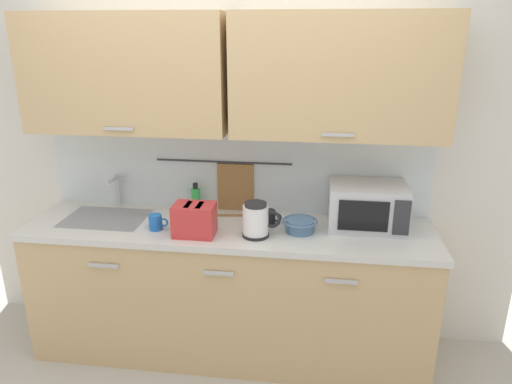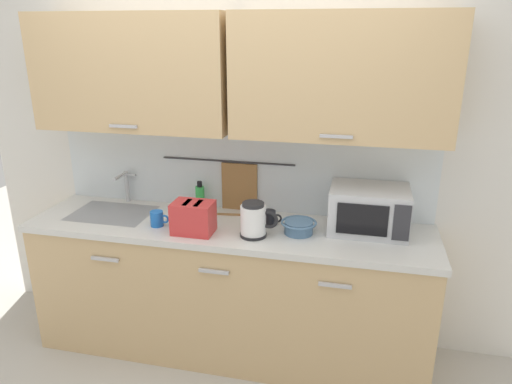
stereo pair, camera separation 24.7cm
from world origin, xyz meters
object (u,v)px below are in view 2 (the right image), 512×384
electric_kettle (254,220)px  toaster (193,217)px  microwave (369,210)px  mixing_bowl (299,226)px  dish_soap_bottle (200,197)px  mug_by_kettle (270,218)px  wooden_spoon (243,215)px  mug_near_sink (157,219)px

electric_kettle → toaster: electric_kettle is taller
microwave → electric_kettle: bearing=-160.3°
electric_kettle → mixing_bowl: size_ratio=1.06×
microwave → dish_soap_bottle: 1.11m
toaster → mug_by_kettle: toaster is taller
dish_soap_bottle → mixing_bowl: size_ratio=0.92×
toaster → wooden_spoon: toaster is taller
microwave → mixing_bowl: bearing=-161.3°
toaster → wooden_spoon: 0.40m
mug_by_kettle → mixing_bowl: bearing=-23.5°
mixing_bowl → wooden_spoon: mixing_bowl is taller
mug_near_sink → mug_by_kettle: bearing=14.0°
microwave → electric_kettle: size_ratio=2.03×
mug_near_sink → mug_by_kettle: same height
dish_soap_bottle → toaster: 0.39m
microwave → electric_kettle: 0.69m
microwave → mug_by_kettle: (-0.59, -0.05, -0.09)m
electric_kettle → toaster: (-0.36, -0.03, -0.01)m
microwave → electric_kettle: (-0.65, -0.23, -0.03)m
electric_kettle → wooden_spoon: (-0.14, 0.29, -0.10)m
microwave → mug_near_sink: microwave is taller
mug_by_kettle → microwave: bearing=4.9°
toaster → electric_kettle: bearing=4.7°
mug_by_kettle → dish_soap_bottle: bearing=162.0°
microwave → mixing_bowl: size_ratio=2.15×
microwave → dish_soap_bottle: (-1.10, 0.11, -0.05)m
toaster → wooden_spoon: size_ratio=0.93×
mixing_bowl → toaster: toaster is taller
microwave → mug_by_kettle: size_ratio=3.83×
toaster → mug_near_sink: bearing=170.4°
electric_kettle → mixing_bowl: bearing=21.2°
electric_kettle → mixing_bowl: 0.27m
electric_kettle → mug_by_kettle: electric_kettle is taller
microwave → mug_near_sink: bearing=-170.2°
mug_by_kettle → wooden_spoon: mug_by_kettle is taller
mug_near_sink → dish_soap_bottle: bearing=64.0°
microwave → wooden_spoon: 0.80m
mug_near_sink → mixing_bowl: bearing=5.6°
mug_by_kettle → electric_kettle: bearing=-107.6°
microwave → wooden_spoon: size_ratio=1.66×
electric_kettle → mug_by_kettle: bearing=72.4°
wooden_spoon → toaster: bearing=-124.4°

